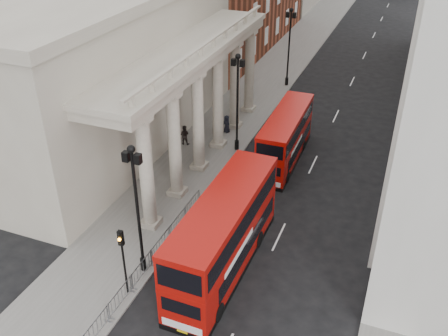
# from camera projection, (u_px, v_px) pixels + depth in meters

# --- Properties ---
(ground) EXTENTS (260.00, 260.00, 0.00)m
(ground) POSITION_uv_depth(u_px,v_px,m) (117.00, 322.00, 26.29)
(ground) COLOR black
(ground) RESTS_ON ground
(sidewalk_west) EXTENTS (6.00, 140.00, 0.12)m
(sidewalk_west) POSITION_uv_depth(u_px,v_px,m) (248.00, 102.00, 51.20)
(sidewalk_west) COLOR slate
(sidewalk_west) RESTS_ON ground
(sidewalk_east) EXTENTS (3.00, 140.00, 0.12)m
(sidewalk_east) POSITION_uv_depth(u_px,v_px,m) (417.00, 128.00, 46.03)
(sidewalk_east) COLOR slate
(sidewalk_east) RESTS_ON ground
(kerb) EXTENTS (0.20, 140.00, 0.14)m
(kerb) POSITION_uv_depth(u_px,v_px,m) (276.00, 106.00, 50.27)
(kerb) COLOR slate
(kerb) RESTS_ON ground
(portico_building) EXTENTS (9.00, 28.00, 12.00)m
(portico_building) POSITION_uv_depth(u_px,v_px,m) (116.00, 76.00, 40.92)
(portico_building) COLOR gray
(portico_building) RESTS_ON ground
(lamp_post_south) EXTENTS (1.05, 0.44, 8.32)m
(lamp_post_south) POSITION_uv_depth(u_px,v_px,m) (137.00, 202.00, 27.17)
(lamp_post_south) COLOR black
(lamp_post_south) RESTS_ON sidewalk_west
(lamp_post_mid) EXTENTS (1.05, 0.44, 8.32)m
(lamp_post_mid) POSITION_uv_depth(u_px,v_px,m) (237.00, 96.00, 39.97)
(lamp_post_mid) COLOR black
(lamp_post_mid) RESTS_ON sidewalk_west
(lamp_post_north) EXTENTS (1.05, 0.44, 8.32)m
(lamp_post_north) POSITION_uv_depth(u_px,v_px,m) (289.00, 42.00, 52.77)
(lamp_post_north) COLOR black
(lamp_post_north) RESTS_ON sidewalk_west
(traffic_light) EXTENTS (0.28, 0.33, 4.30)m
(traffic_light) POSITION_uv_depth(u_px,v_px,m) (122.00, 251.00, 26.45)
(traffic_light) COLOR black
(traffic_light) RESTS_ON sidewalk_west
(crowd_barriers) EXTENTS (0.50, 18.75, 1.10)m
(crowd_barriers) POSITION_uv_depth(u_px,v_px,m) (131.00, 283.00, 27.84)
(crowd_barriers) COLOR gray
(crowd_barriers) RESTS_ON sidewalk_west
(bus_near) EXTENTS (2.90, 11.34, 4.88)m
(bus_near) POSITION_uv_depth(u_px,v_px,m) (224.00, 233.00, 28.64)
(bus_near) COLOR #9A0B07
(bus_near) RESTS_ON ground
(bus_far) EXTENTS (2.47, 9.61, 4.13)m
(bus_far) POSITION_uv_depth(u_px,v_px,m) (285.00, 137.00, 39.93)
(bus_far) COLOR #B30D08
(bus_far) RESTS_ON ground
(pedestrian_a) EXTENTS (0.69, 0.51, 1.74)m
(pedestrian_a) POSITION_uv_depth(u_px,v_px,m) (178.00, 154.00, 39.82)
(pedestrian_a) COLOR black
(pedestrian_a) RESTS_ON sidewalk_west
(pedestrian_b) EXTENTS (0.94, 0.78, 1.74)m
(pedestrian_b) POSITION_uv_depth(u_px,v_px,m) (184.00, 135.00, 42.77)
(pedestrian_b) COLOR black
(pedestrian_b) RESTS_ON sidewalk_west
(pedestrian_c) EXTENTS (0.95, 0.82, 1.63)m
(pedestrian_c) POSITION_uv_depth(u_px,v_px,m) (227.00, 124.00, 44.75)
(pedestrian_c) COLOR black
(pedestrian_c) RESTS_ON sidewalk_west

